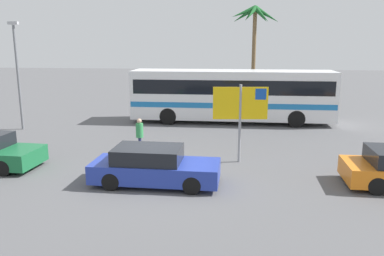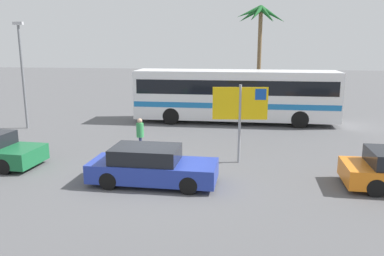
{
  "view_description": "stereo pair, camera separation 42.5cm",
  "coord_description": "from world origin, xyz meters",
  "px_view_note": "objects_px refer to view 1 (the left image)",
  "views": [
    {
      "loc": [
        2.6,
        -12.74,
        4.82
      ],
      "look_at": [
        0.85,
        3.14,
        1.3
      ],
      "focal_mm": 36.32,
      "sensor_mm": 36.0,
      "label": 1
    },
    {
      "loc": [
        3.02,
        -12.69,
        4.82
      ],
      "look_at": [
        0.85,
        3.14,
        1.3
      ],
      "focal_mm": 36.32,
      "sensor_mm": 36.0,
      "label": 2
    }
  ],
  "objects_px": {
    "ferry_sign": "(241,106)",
    "pedestrian_near_sign": "(140,134)",
    "bus_front_coach": "(232,93)",
    "car_blue": "(154,166)"
  },
  "relations": [
    {
      "from": "ferry_sign",
      "to": "pedestrian_near_sign",
      "type": "xyz_separation_m",
      "value": [
        -4.36,
        0.6,
        -1.38
      ]
    },
    {
      "from": "ferry_sign",
      "to": "car_blue",
      "type": "height_order",
      "value": "ferry_sign"
    },
    {
      "from": "car_blue",
      "to": "pedestrian_near_sign",
      "type": "relative_size",
      "value": 2.74
    },
    {
      "from": "ferry_sign",
      "to": "pedestrian_near_sign",
      "type": "height_order",
      "value": "ferry_sign"
    },
    {
      "from": "ferry_sign",
      "to": "bus_front_coach",
      "type": "bearing_deg",
      "value": 87.22
    },
    {
      "from": "bus_front_coach",
      "to": "car_blue",
      "type": "height_order",
      "value": "bus_front_coach"
    },
    {
      "from": "car_blue",
      "to": "pedestrian_near_sign",
      "type": "height_order",
      "value": "pedestrian_near_sign"
    },
    {
      "from": "bus_front_coach",
      "to": "pedestrian_near_sign",
      "type": "bearing_deg",
      "value": -117.0
    },
    {
      "from": "ferry_sign",
      "to": "pedestrian_near_sign",
      "type": "distance_m",
      "value": 4.62
    },
    {
      "from": "pedestrian_near_sign",
      "to": "ferry_sign",
      "type": "bearing_deg",
      "value": -23.7
    }
  ]
}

